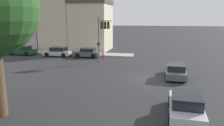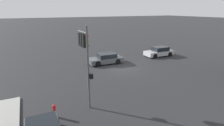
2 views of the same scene
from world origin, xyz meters
name	(u,v)px [view 1 (image 1 of 2)]	position (x,y,z in m)	size (l,w,h in m)	color
ground_plane	(150,79)	(0.00, 0.00, 0.00)	(300.00, 300.00, 0.00)	#28282B
rowhouse_backdrop	(61,20)	(17.71, 17.29, 5.44)	(8.14, 17.66, 12.18)	beige
traffic_signal	(103,30)	(6.52, 6.37, 4.22)	(0.61, 1.87, 5.87)	#515456
crossing_car_0	(176,71)	(1.00, -2.41, 0.65)	(4.51, 2.13, 1.35)	#4C5156
crossing_car_1	(186,106)	(-7.91, -2.38, 0.68)	(4.51, 2.07, 1.43)	#B7B7BC
parked_car_0	(87,53)	(9.88, 9.69, 0.66)	(1.86, 3.87, 1.37)	#4C5156
parked_car_1	(58,52)	(9.83, 14.40, 0.65)	(1.91, 4.34, 1.38)	#B7B7BC
parked_car_2	(22,51)	(9.84, 20.56, 0.66)	(1.94, 4.45, 1.39)	#194728
fire_hydrant	(103,56)	(9.00, 7.05, 0.49)	(0.22, 0.22, 0.92)	red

